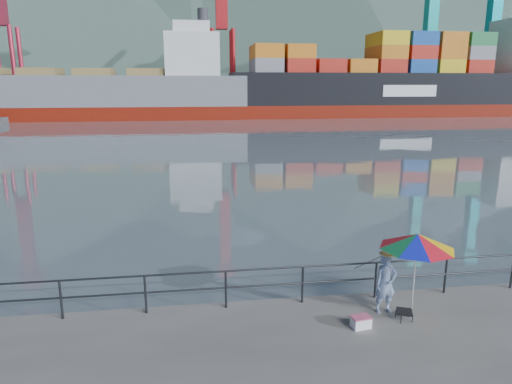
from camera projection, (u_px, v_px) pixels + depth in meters
The scene contains 13 objects.
harbor_water at pixel (195, 104), 135.42m from camera, with size 500.00×280.00×0.00m, color slate.
far_dock at pixel (243, 110), 101.18m from camera, with size 200.00×40.00×0.40m, color #514F4C.
guardrail at pixel (265, 286), 11.72m from camera, with size 22.00×0.06×1.03m.
mountains at pixel (276, 17), 207.56m from camera, with size 600.00×332.80×80.00m.
port_cranes at pixel (351, 31), 91.76m from camera, with size 116.00×28.00×38.40m.
container_stacks at pixel (359, 97), 104.84m from camera, with size 58.00×5.40×7.80m.
fisherman at pixel (386, 284), 11.30m from camera, with size 0.56×0.37×1.53m, color #27539B.
beach_umbrella at pixel (417, 241), 10.74m from camera, with size 2.00×2.00×2.17m.
folding_stool at pixel (404, 315), 11.06m from camera, with size 0.48×0.48×0.24m.
cooler_bag at pixel (361, 323), 10.72m from camera, with size 0.43×0.29×0.25m, color white.
fishing_rod at pixel (373, 290), 12.73m from camera, with size 0.02×0.02×2.09m, color black.
bulk_carrier at pixel (110, 93), 77.11m from camera, with size 49.58×8.58×14.50m.
container_ship at pixel (406, 83), 85.94m from camera, with size 62.70×10.45×18.10m.
Camera 1 is at (-1.78, -9.01, 5.58)m, focal length 32.00 mm.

